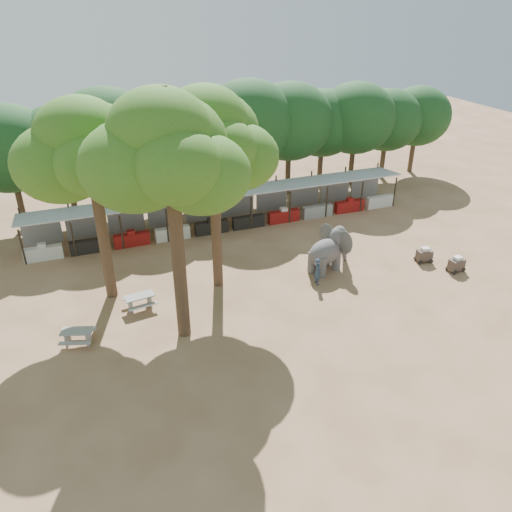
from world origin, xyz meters
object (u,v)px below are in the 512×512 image
object	(u,v)px
yard_tree_left	(87,153)
yard_tree_back	(209,140)
cart_front	(457,264)
elephant	(329,249)
yard_tree_center	(166,155)
picnic_table_near	(78,335)
handler	(318,271)
picnic_table_far	(140,300)
cart_back	(424,255)

from	to	relation	value
yard_tree_left	yard_tree_back	xyz separation A→B (m)	(6.00, -1.00, 0.34)
cart_front	elephant	bearing A→B (deg)	150.19
yard_tree_center	picnic_table_near	bearing A→B (deg)	169.96
picnic_table_near	cart_front	size ratio (longest dim) A/B	1.69
yard_tree_left	yard_tree_back	distance (m)	6.09
yard_tree_back	picnic_table_near	bearing A→B (deg)	-158.39
yard_tree_back	elephant	xyz separation A→B (m)	(7.11, -0.77, -7.23)
yard_tree_center	cart_front	distance (m)	19.37
picnic_table_near	elephant	bearing A→B (deg)	27.14
yard_tree_center	cart_front	bearing A→B (deg)	0.39
yard_tree_left	picnic_table_near	size ratio (longest dim) A/B	5.91
yard_tree_center	handler	bearing A→B (deg)	11.84
handler	picnic_table_far	xyz separation A→B (m)	(-10.18, 1.11, -0.31)
cart_back	yard_tree_left	bearing A→B (deg)	-178.95
yard_tree_back	cart_front	size ratio (longest dim) A/B	10.31
yard_tree_left	yard_tree_back	bearing A→B (deg)	-9.46
yard_tree_back	picnic_table_near	size ratio (longest dim) A/B	6.09
handler	cart_back	xyz separation A→B (m)	(7.61, 0.02, -0.34)
picnic_table_far	cart_front	size ratio (longest dim) A/B	1.60
yard_tree_center	yard_tree_back	xyz separation A→B (m)	(3.00, 4.00, -0.67)
yard_tree_back	cart_back	size ratio (longest dim) A/B	10.10
yard_tree_back	handler	world-z (taller)	yard_tree_back
yard_tree_back	cart_back	bearing A→B (deg)	-9.35
yard_tree_left	picnic_table_near	bearing A→B (deg)	-114.77
handler	cart_front	size ratio (longest dim) A/B	1.51
yard_tree_center	elephant	world-z (taller)	yard_tree_center
yard_tree_back	elephant	size ratio (longest dim) A/B	3.22
picnic_table_near	cart_back	world-z (taller)	cart_back
handler	picnic_table_far	distance (m)	10.24
yard_tree_back	cart_front	distance (m)	16.86
elephant	cart_back	world-z (taller)	elephant
yard_tree_back	handler	bearing A→B (deg)	-21.43
yard_tree_left	elephant	bearing A→B (deg)	-7.71
picnic_table_near	picnic_table_far	world-z (taller)	picnic_table_far
elephant	picnic_table_near	world-z (taller)	elephant
elephant	yard_tree_back	bearing A→B (deg)	152.83
cart_front	picnic_table_far	bearing A→B (deg)	165.16
elephant	cart_front	distance (m)	7.88
picnic_table_far	cart_front	xyz separation A→B (m)	(18.88, -2.79, -0.02)
elephant	handler	xyz separation A→B (m)	(-1.51, -1.42, -0.48)
yard_tree_center	picnic_table_far	bearing A→B (deg)	118.49
cart_back	picnic_table_far	bearing A→B (deg)	-173.06
picnic_table_near	yard_tree_center	bearing A→B (deg)	8.17
yard_tree_back	handler	distance (m)	9.78
cart_front	yard_tree_center	bearing A→B (deg)	173.96
cart_front	yard_tree_back	bearing A→B (deg)	158.38
picnic_table_far	handler	bearing A→B (deg)	-14.33
picnic_table_far	cart_front	world-z (taller)	cart_front
yard_tree_left	picnic_table_far	xyz separation A→B (m)	(1.42, -2.09, -7.68)
yard_tree_left	yard_tree_center	world-z (taller)	yard_tree_center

